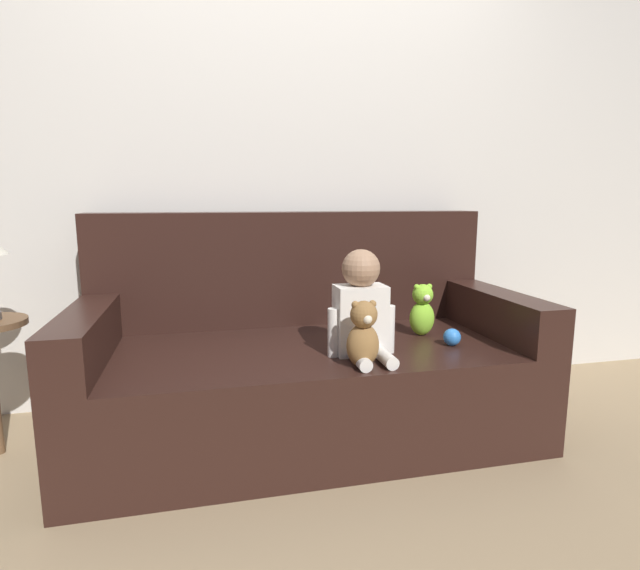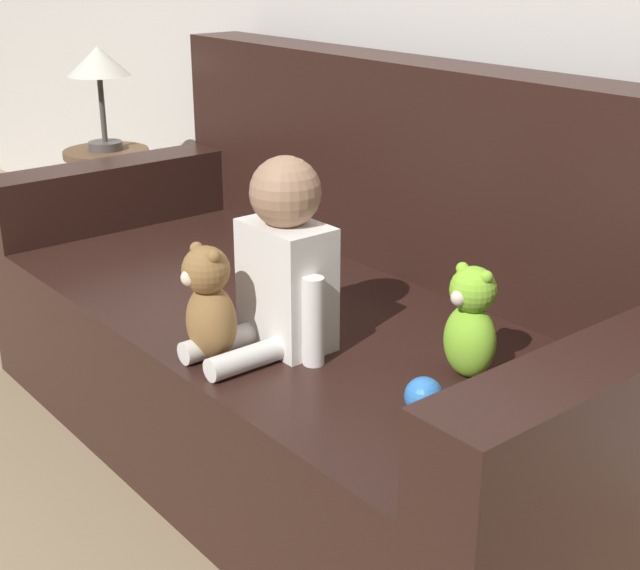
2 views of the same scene
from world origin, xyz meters
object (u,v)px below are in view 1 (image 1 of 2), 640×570
object	(u,v)px
person_baby	(361,309)
teddy_bear_brown	(363,334)
plush_toy_side	(422,310)
couch	(305,359)
toy_ball	(452,337)

from	to	relation	value
person_baby	teddy_bear_brown	bearing A→B (deg)	-105.27
teddy_bear_brown	plush_toy_side	distance (m)	0.55
couch	plush_toy_side	distance (m)	0.59
toy_ball	teddy_bear_brown	bearing A→B (deg)	-158.74
plush_toy_side	toy_ball	distance (m)	0.21
plush_toy_side	toy_ball	bearing A→B (deg)	-73.65
person_baby	teddy_bear_brown	world-z (taller)	person_baby
teddy_bear_brown	couch	bearing A→B (deg)	106.77
couch	teddy_bear_brown	size ratio (longest dim) A/B	7.55
person_baby	plush_toy_side	xyz separation A→B (m)	(0.36, 0.21, -0.07)
person_baby	toy_ball	size ratio (longest dim) A/B	5.72
couch	plush_toy_side	world-z (taller)	couch
person_baby	teddy_bear_brown	distance (m)	0.18
toy_ball	plush_toy_side	bearing A→B (deg)	106.35
couch	person_baby	distance (m)	0.44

